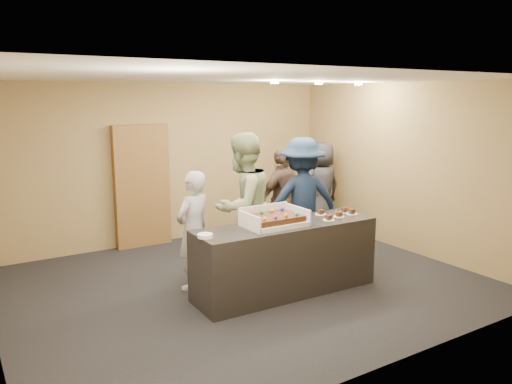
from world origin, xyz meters
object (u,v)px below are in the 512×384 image
at_px(person_brown_extra, 283,200).
at_px(serving_counter, 286,258).
at_px(storage_cabinet, 142,186).
at_px(person_sage_man, 242,206).
at_px(plate_stack, 205,236).
at_px(person_server_grey, 193,230).
at_px(person_navy_man, 302,200).
at_px(cake_box, 273,222).
at_px(person_dark_suit, 321,188).
at_px(sheet_cake, 274,218).

bearing_deg(person_brown_extra, serving_counter, 44.32).
relative_size(storage_cabinet, person_sage_man, 1.01).
distance_m(plate_stack, person_server_grey, 0.81).
xyz_separation_m(person_server_grey, person_navy_man, (1.85, 0.14, 0.17)).
distance_m(storage_cabinet, cake_box, 2.99).
distance_m(cake_box, person_server_grey, 1.06).
relative_size(serving_counter, storage_cabinet, 1.18).
bearing_deg(person_dark_suit, storage_cabinet, -18.83).
bearing_deg(person_server_grey, person_sage_man, 157.94).
bearing_deg(plate_stack, person_server_grey, 74.86).
height_order(cake_box, person_navy_man, person_navy_man).
bearing_deg(storage_cabinet, person_dark_suit, -17.40).
bearing_deg(person_sage_man, person_server_grey, -19.35).
bearing_deg(sheet_cake, person_sage_man, 90.65).
height_order(sheet_cake, plate_stack, sheet_cake).
distance_m(storage_cabinet, sheet_cake, 3.01).
distance_m(cake_box, person_sage_man, 0.74).
xyz_separation_m(storage_cabinet, sheet_cake, (0.66, -2.94, -0.02)).
bearing_deg(plate_stack, person_dark_suit, 31.10).
height_order(storage_cabinet, plate_stack, storage_cabinet).
xyz_separation_m(storage_cabinet, cake_box, (0.66, -2.91, -0.07)).
bearing_deg(person_brown_extra, person_server_grey, 9.03).
xyz_separation_m(person_navy_man, person_dark_suit, (1.28, 1.10, -0.10)).
height_order(plate_stack, person_navy_man, person_navy_man).
bearing_deg(serving_counter, storage_cabinet, 107.13).
xyz_separation_m(serving_counter, plate_stack, (-1.14, -0.02, 0.47)).
height_order(cake_box, plate_stack, cake_box).
bearing_deg(sheet_cake, person_dark_suit, 39.99).
relative_size(storage_cabinet, cake_box, 2.71).
xyz_separation_m(sheet_cake, person_dark_suit, (2.37, 1.99, -0.16)).
height_order(serving_counter, cake_box, cake_box).
xyz_separation_m(person_brown_extra, person_dark_suit, (1.20, 0.50, 0.01)).
height_order(person_server_grey, person_navy_man, person_navy_man).
bearing_deg(person_brown_extra, storage_cabinet, -50.42).
relative_size(serving_counter, cake_box, 3.20).
relative_size(serving_counter, sheet_cake, 3.74).
bearing_deg(plate_stack, storage_cabinet, 84.18).
distance_m(person_navy_man, person_dark_suit, 1.69).
bearing_deg(person_navy_man, plate_stack, 40.40).
bearing_deg(person_server_grey, person_dark_suit, 178.16).
height_order(serving_counter, person_brown_extra, person_brown_extra).
distance_m(serving_counter, storage_cabinet, 3.11).
relative_size(cake_box, plate_stack, 4.28).
height_order(serving_counter, person_dark_suit, person_dark_suit).
distance_m(plate_stack, person_dark_suit, 3.89).
distance_m(person_sage_man, person_brown_extra, 1.39).
xyz_separation_m(cake_box, person_navy_man, (1.09, 0.86, -0.01)).
bearing_deg(cake_box, person_brown_extra, 51.30).
height_order(serving_counter, sheet_cake, sheet_cake).
height_order(sheet_cake, person_brown_extra, person_brown_extra).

